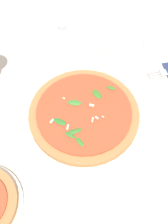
# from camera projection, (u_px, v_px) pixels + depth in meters

# --- Properties ---
(ground_plane) EXTENTS (6.00, 6.00, 0.00)m
(ground_plane) POSITION_uv_depth(u_px,v_px,m) (84.00, 109.00, 0.78)
(ground_plane) COLOR beige
(pizza_arugula_main) EXTENTS (0.33, 0.33, 0.05)m
(pizza_arugula_main) POSITION_uv_depth(u_px,v_px,m) (84.00, 114.00, 0.75)
(pizza_arugula_main) COLOR silver
(pizza_arugula_main) RESTS_ON ground_plane
(side_plate_white) EXTENTS (0.16, 0.16, 0.02)m
(side_plate_white) POSITION_uv_depth(u_px,v_px,m) (123.00, 43.00, 0.91)
(side_plate_white) COLOR silver
(side_plate_white) RESTS_ON ground_plane
(shaker_pepper) EXTENTS (0.03, 0.03, 0.07)m
(shaker_pepper) POSITION_uv_depth(u_px,v_px,m) (63.00, 33.00, 0.91)
(shaker_pepper) COLOR silver
(shaker_pepper) RESTS_ON ground_plane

